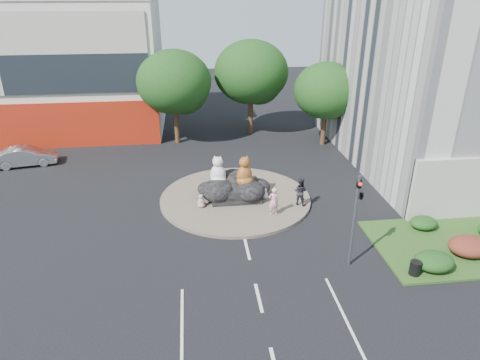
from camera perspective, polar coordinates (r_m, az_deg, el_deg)
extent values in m
plane|color=black|center=(20.40, 2.51, -15.42)|extent=(120.00, 120.00, 0.00)
cylinder|color=brown|center=(28.67, -0.63, -2.43)|extent=(10.00, 10.00, 0.20)
cube|color=beige|center=(46.58, -26.60, 13.27)|extent=(25.00, 12.00, 12.00)
cube|color=#9B1F0E|center=(41.88, -28.07, 6.25)|extent=(25.00, 0.30, 4.00)
cube|color=#294316|center=(26.92, 27.75, -7.58)|extent=(10.00, 6.00, 0.12)
cylinder|color=#382314|center=(39.09, -8.45, 7.56)|extent=(0.44, 0.44, 3.74)
ellipsoid|color=black|center=(38.20, -8.79, 12.81)|extent=(6.46, 6.46, 5.49)
sphere|color=black|center=(38.84, -7.49, 11.79)|extent=(4.25, 4.25, 4.25)
sphere|color=black|center=(38.06, -9.82, 11.78)|extent=(3.74, 3.74, 3.74)
cylinder|color=#382314|center=(41.35, 1.43, 8.91)|extent=(0.44, 0.44, 3.96)
ellipsoid|color=black|center=(40.48, 1.49, 14.20)|extent=(6.84, 6.84, 5.81)
sphere|color=black|center=(41.25, 2.51, 13.10)|extent=(4.50, 4.50, 4.50)
sphere|color=black|center=(40.21, 0.53, 13.22)|extent=(3.96, 3.96, 3.96)
cylinder|color=#382314|center=(39.01, 11.09, 6.99)|extent=(0.44, 0.44, 3.30)
ellipsoid|color=black|center=(38.19, 11.49, 11.61)|extent=(5.70, 5.70, 4.84)
sphere|color=black|center=(39.07, 12.31, 10.69)|extent=(3.75, 3.75, 3.75)
sphere|color=black|center=(37.82, 10.53, 10.74)|extent=(3.30, 3.30, 3.30)
ellipsoid|color=black|center=(23.72, 24.47, -9.84)|extent=(2.00, 1.60, 0.90)
ellipsoid|color=#521F15|center=(25.70, 28.24, -7.79)|extent=(2.20, 1.76, 0.99)
ellipsoid|color=black|center=(27.23, 23.30, -5.27)|extent=(1.60, 1.28, 0.72)
cylinder|color=#595B60|center=(21.79, 14.94, -5.49)|extent=(0.14, 0.14, 5.00)
imported|color=black|center=(21.01, 15.44, -1.46)|extent=(0.21, 0.26, 1.30)
imported|color=black|center=(21.17, 15.88, -1.92)|extent=(0.26, 1.24, 0.50)
sphere|color=red|center=(20.68, 15.75, -0.56)|extent=(0.18, 0.18, 0.18)
cylinder|color=#595B60|center=(29.62, 25.75, 4.15)|extent=(0.18, 0.18, 8.00)
cylinder|color=#595B60|center=(28.11, 25.48, 11.77)|extent=(2.00, 0.12, 0.12)
cube|color=silver|center=(27.62, 23.64, 11.69)|extent=(0.50, 0.22, 0.12)
imported|color=pink|center=(26.14, 4.51, -2.85)|extent=(0.70, 0.49, 1.82)
imported|color=black|center=(27.53, 8.02, -1.53)|extent=(1.12, 1.06, 1.83)
imported|color=#A5A8AD|center=(37.90, -26.66, 2.83)|extent=(4.81, 2.39, 1.52)
cylinder|color=black|center=(23.02, 22.32, -10.80)|extent=(0.60, 0.60, 0.72)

